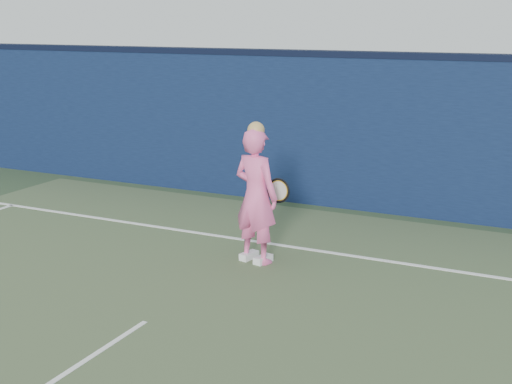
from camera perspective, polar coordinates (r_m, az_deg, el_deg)
The scene contains 6 objects.
ground at distance 7.01m, azimuth -13.63°, elevation -13.14°, with size 80.00×80.00×0.00m, color #2B4228.
backstop_wall at distance 12.12m, azimuth 5.89°, elevation 4.79°, with size 24.00×0.40×2.50m, color #0B1734.
wall_cap at distance 11.98m, azimuth 6.05°, elevation 10.94°, with size 24.00×0.42×0.10m, color black.
player at distance 9.19m, azimuth 0.00°, elevation -0.29°, with size 0.73×0.56×1.86m.
racket at distance 9.50m, azimuth 1.66°, elevation 0.10°, with size 0.61×0.24×0.34m.
court_lines at distance 6.78m, azimuth -15.44°, elevation -14.09°, with size 11.00×12.04×0.01m.
Camera 1 is at (4.10, -4.75, 3.13)m, focal length 50.00 mm.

